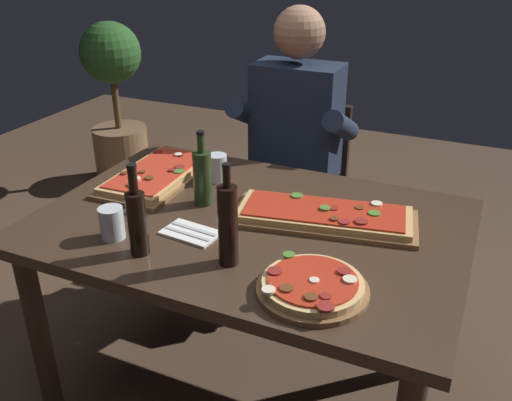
% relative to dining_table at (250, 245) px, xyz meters
% --- Properties ---
extents(ground_plane, '(6.40, 6.40, 0.00)m').
position_rel_dining_table_xyz_m(ground_plane, '(0.00, 0.00, -0.64)').
color(ground_plane, '#4C3828').
extents(dining_table, '(1.40, 0.96, 0.74)m').
position_rel_dining_table_xyz_m(dining_table, '(0.00, 0.00, 0.00)').
color(dining_table, '#3D2B1E').
rests_on(dining_table, ground_plane).
extents(pizza_rectangular_front, '(0.64, 0.35, 0.05)m').
position_rel_dining_table_xyz_m(pizza_rectangular_front, '(0.23, 0.09, 0.12)').
color(pizza_rectangular_front, brown).
rests_on(pizza_rectangular_front, dining_table).
extents(pizza_rectangular_left, '(0.29, 0.52, 0.05)m').
position_rel_dining_table_xyz_m(pizza_rectangular_left, '(-0.46, 0.16, 0.12)').
color(pizza_rectangular_left, brown).
rests_on(pizza_rectangular_left, dining_table).
extents(pizza_round_far, '(0.30, 0.30, 0.05)m').
position_rel_dining_table_xyz_m(pizza_round_far, '(0.32, -0.30, 0.12)').
color(pizza_round_far, brown).
rests_on(pizza_round_far, dining_table).
extents(wine_bottle_dark, '(0.06, 0.06, 0.31)m').
position_rel_dining_table_xyz_m(wine_bottle_dark, '(0.05, -0.26, 0.22)').
color(wine_bottle_dark, black).
rests_on(wine_bottle_dark, dining_table).
extents(oil_bottle_amber, '(0.06, 0.06, 0.29)m').
position_rel_dining_table_xyz_m(oil_bottle_amber, '(-0.21, -0.32, 0.21)').
color(oil_bottle_amber, black).
rests_on(oil_bottle_amber, dining_table).
extents(vinegar_bottle_green, '(0.06, 0.06, 0.27)m').
position_rel_dining_table_xyz_m(vinegar_bottle_green, '(-0.20, 0.05, 0.20)').
color(vinegar_bottle_green, '#233819').
rests_on(vinegar_bottle_green, dining_table).
extents(tumbler_near_camera, '(0.08, 0.08, 0.10)m').
position_rel_dining_table_xyz_m(tumbler_near_camera, '(-0.34, -0.28, 0.14)').
color(tumbler_near_camera, silver).
rests_on(tumbler_near_camera, dining_table).
extents(tumbler_far_side, '(0.07, 0.07, 0.11)m').
position_rel_dining_table_xyz_m(tumbler_far_side, '(-0.25, 0.24, 0.14)').
color(tumbler_far_side, silver).
rests_on(tumbler_far_side, dining_table).
extents(napkin_cutlery_set, '(0.19, 0.13, 0.01)m').
position_rel_dining_table_xyz_m(napkin_cutlery_set, '(-0.13, -0.16, 0.10)').
color(napkin_cutlery_set, white).
rests_on(napkin_cutlery_set, dining_table).
extents(diner_chair, '(0.44, 0.44, 0.87)m').
position_rel_dining_table_xyz_m(diner_chair, '(-0.13, 0.86, -0.16)').
color(diner_chair, black).
rests_on(diner_chair, ground_plane).
extents(seated_diner, '(0.53, 0.41, 1.33)m').
position_rel_dining_table_xyz_m(seated_diner, '(-0.13, 0.74, 0.10)').
color(seated_diner, '#23232D').
rests_on(seated_diner, ground_plane).
extents(potted_plant_corner, '(0.39, 0.39, 1.09)m').
position_rel_dining_table_xyz_m(potted_plant_corner, '(-1.66, 1.45, -0.08)').
color(potted_plant_corner, '#846042').
rests_on(potted_plant_corner, ground_plane).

